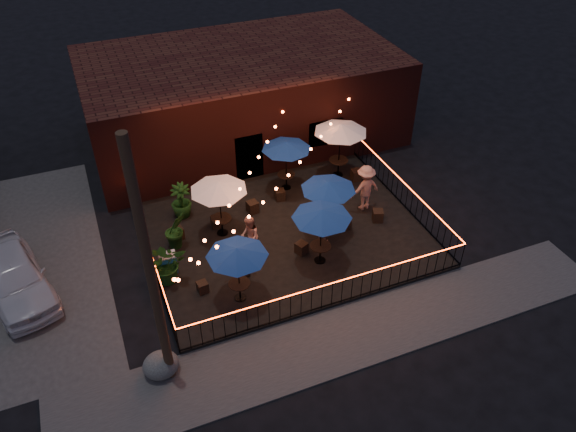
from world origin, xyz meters
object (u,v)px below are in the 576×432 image
cafe_table_3 (286,146)px  cafe_table_4 (328,186)px  boulder (161,365)px  cafe_table_5 (341,129)px  cafe_table_2 (322,215)px  cooler (168,263)px  utility_pole (151,276)px  cafe_table_1 (218,187)px  cafe_table_0 (237,253)px

cafe_table_3 → cafe_table_4: bearing=-83.7°
boulder → cafe_table_5: bearing=38.2°
cafe_table_2 → cafe_table_5: 5.57m
cafe_table_3 → cafe_table_5: (2.42, 0.05, 0.24)m
cafe_table_2 → boulder: (-6.19, -2.53, -1.84)m
cafe_table_2 → cafe_table_5: bearing=57.3°
cafe_table_2 → cafe_table_3: (0.58, 4.63, -0.06)m
cafe_table_3 → cafe_table_4: size_ratio=1.01×
cafe_table_3 → cooler: (-5.65, -3.18, -1.61)m
utility_pole → boulder: bearing=141.8°
boulder → cafe_table_2: bearing=22.3°
cafe_table_1 → cafe_table_2: cafe_table_1 is taller
cafe_table_0 → cafe_table_4: bearing=27.3°
cafe_table_5 → cooler: (-8.07, -3.23, -1.85)m
cafe_table_5 → boulder: size_ratio=2.54×
cafe_table_1 → cooler: cafe_table_1 is taller
cafe_table_0 → cafe_table_5: (6.19, 5.35, 0.26)m
cooler → boulder: size_ratio=0.80×
cafe_table_3 → utility_pole: bearing=-131.7°
cafe_table_3 → boulder: 10.02m
cafe_table_0 → cafe_table_1: (0.43, 3.44, 0.11)m
cafe_table_0 → cafe_table_4: (4.12, 2.13, 0.03)m
cafe_table_3 → cafe_table_5: size_ratio=0.92×
cafe_table_1 → boulder: (-3.44, -5.31, -1.87)m
cafe_table_1 → cafe_table_2: (2.75, -2.78, -0.03)m
cooler → boulder: cooler is taller
cafe_table_0 → cafe_table_2: 3.25m
cafe_table_1 → boulder: cafe_table_1 is taller
utility_pole → cooler: (0.90, 4.17, -3.46)m
cafe_table_0 → cafe_table_2: bearing=11.8°
cafe_table_1 → cafe_table_3: cafe_table_1 is taller
utility_pole → cafe_table_5: bearing=39.5°
boulder → cafe_table_3: bearing=46.6°
cafe_table_0 → cafe_table_4: size_ratio=1.10×
cafe_table_1 → cooler: 3.16m
cafe_table_1 → utility_pole: bearing=-120.3°
cafe_table_1 → cafe_table_2: 3.91m
cafe_table_5 → boulder: (-9.19, -7.22, -2.02)m
utility_pole → cafe_table_4: 8.27m
cafe_table_0 → cafe_table_1: cafe_table_1 is taller
cafe_table_0 → cafe_table_4: cafe_table_4 is taller
cafe_table_1 → cafe_table_5: (5.76, 1.91, 0.15)m
utility_pole → cafe_table_5: (8.97, 7.40, -1.60)m
cafe_table_2 → cafe_table_4: cafe_table_2 is taller
cafe_table_2 → cafe_table_5: (3.01, 4.69, 0.18)m
cafe_table_1 → cafe_table_4: size_ratio=1.07×
cafe_table_2 → boulder: size_ratio=2.74×
utility_pole → cafe_table_3: utility_pole is taller
cafe_table_1 → cafe_table_5: cafe_table_5 is taller
cafe_table_1 → cooler: size_ratio=3.13×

